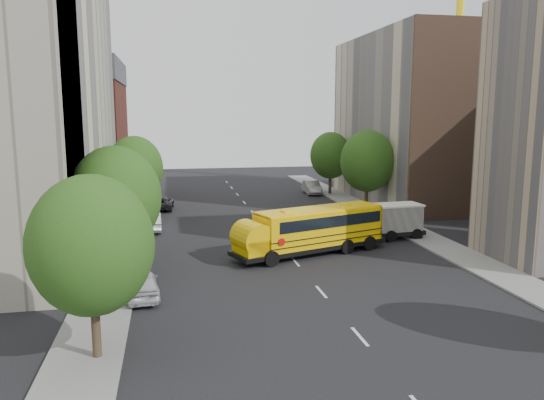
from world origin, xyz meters
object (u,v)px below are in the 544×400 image
object	(u,v)px
street_tree_5	(330,155)
school_bus	(310,229)
street_tree_4	(367,161)
parked_car_2	(162,203)
street_tree_1	(116,198)
street_tree_2	(135,168)
safari_truck	(384,221)
parked_car_0	(142,284)
parked_car_5	(312,187)
parked_car_1	(151,222)
street_tree_0	(91,245)

from	to	relation	value
street_tree_5	school_bus	world-z (taller)	street_tree_5
street_tree_4	parked_car_2	size ratio (longest dim) A/B	1.71
street_tree_1	school_bus	bearing A→B (deg)	16.87
street_tree_2	safari_truck	xyz separation A→B (m)	(19.21, -10.99, -3.39)
street_tree_1	street_tree_4	world-z (taller)	street_tree_4
street_tree_2	school_bus	bearing A→B (deg)	-48.92
parked_car_0	parked_car_2	world-z (taller)	parked_car_0
safari_truck	parked_car_5	world-z (taller)	safari_truck
safari_truck	parked_car_5	xyz separation A→B (m)	(0.77, 23.85, -0.64)
street_tree_5	parked_car_0	xyz separation A→B (m)	(-20.60, -32.99, -3.97)
safari_truck	parked_car_1	world-z (taller)	safari_truck
parked_car_1	school_bus	bearing A→B (deg)	135.68
street_tree_0	street_tree_5	distance (m)	45.65
school_bus	street_tree_5	bearing A→B (deg)	50.29
parked_car_0	street_tree_5	bearing A→B (deg)	-127.60
parked_car_5	parked_car_0	bearing A→B (deg)	-115.53
street_tree_5	parked_car_5	xyz separation A→B (m)	(-2.02, 0.86, -3.91)
street_tree_5	parked_car_2	xyz separation A→B (m)	(-19.80, -6.51, -4.04)
street_tree_1	parked_car_0	distance (m)	5.35
street_tree_5	safari_truck	xyz separation A→B (m)	(-2.79, -22.99, -3.27)
street_tree_5	parked_car_1	world-z (taller)	street_tree_5
street_tree_0	parked_car_5	world-z (taller)	street_tree_0
street_tree_1	safari_truck	world-z (taller)	street_tree_1
street_tree_1	street_tree_4	bearing A→B (deg)	39.29
safari_truck	parked_car_1	size ratio (longest dim) A/B	1.43
street_tree_5	parked_car_5	distance (m)	4.48
street_tree_1	parked_car_2	bearing A→B (deg)	84.65
safari_truck	parked_car_0	bearing A→B (deg)	-155.53
safari_truck	street_tree_2	bearing A→B (deg)	145.38
street_tree_0	street_tree_4	bearing A→B (deg)	51.84
street_tree_0	safari_truck	bearing A→B (deg)	41.52
parked_car_2	parked_car_5	distance (m)	19.25
street_tree_1	school_bus	xyz separation A→B (m)	(12.41, 3.76, -3.13)
street_tree_0	street_tree_2	distance (m)	28.00
street_tree_1	street_tree_0	bearing A→B (deg)	-90.00
safari_truck	parked_car_2	size ratio (longest dim) A/B	1.37
parked_car_2	parked_car_1	bearing A→B (deg)	89.34
street_tree_2	parked_car_2	size ratio (longest dim) A/B	1.62
street_tree_0	street_tree_4	xyz separation A→B (m)	(22.00, 28.00, 0.43)
parked_car_0	parked_car_5	distance (m)	38.61
school_bus	street_tree_1	bearing A→B (deg)	177.23
street_tree_1	safari_truck	distance (m)	20.74
parked_car_0	parked_car_1	bearing A→B (deg)	-95.61
street_tree_1	school_bus	world-z (taller)	street_tree_1
street_tree_1	street_tree_5	world-z (taller)	street_tree_1
street_tree_5	parked_car_5	size ratio (longest dim) A/B	1.55
street_tree_0	school_bus	bearing A→B (deg)	47.96
parked_car_2	school_bus	bearing A→B (deg)	121.36
parked_car_5	street_tree_0	bearing A→B (deg)	-112.82
parked_car_5	parked_car_1	bearing A→B (deg)	-133.97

